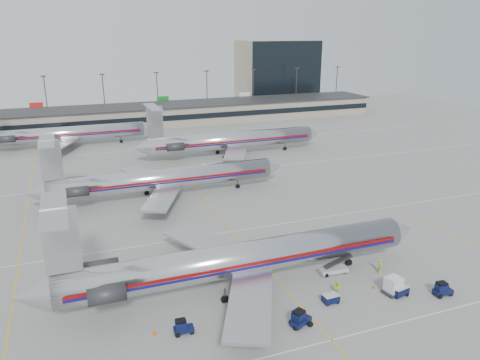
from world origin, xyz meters
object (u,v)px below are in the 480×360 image
jet_second_row (159,179)px  belt_loader (334,269)px  uld_container (393,286)px  jet_foreground (235,259)px  tug_center (300,319)px

jet_second_row → belt_loader: bearing=-67.3°
jet_second_row → uld_container: size_ratio=20.75×
jet_foreground → uld_container: (16.62, -7.78, -2.67)m
tug_center → uld_container: 13.07m
tug_center → uld_container: bearing=-17.4°
tug_center → jet_foreground: bearing=86.5°
uld_container → jet_second_row: bearing=103.7°
jet_foreground → belt_loader: 13.28m
tug_center → belt_loader: bearing=17.3°
jet_foreground → belt_loader: bearing=-5.2°
belt_loader → jet_second_row: bearing=115.8°
tug_center → uld_container: uld_container is taller
jet_foreground → jet_second_row: bearing=93.2°
tug_center → uld_container: size_ratio=1.12×
jet_foreground → jet_second_row: (-1.93, 34.16, -0.16)m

